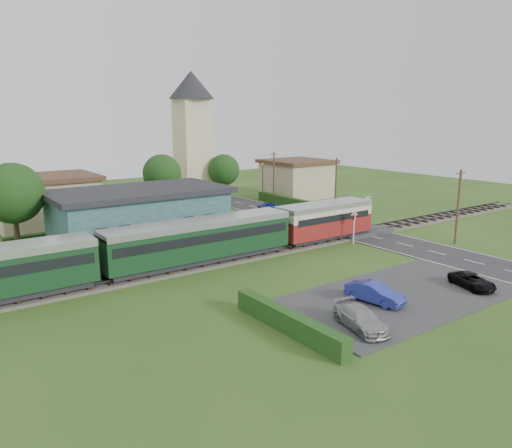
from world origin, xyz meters
TOP-DOWN VIEW (x-y plane):
  - ground at (0.00, 0.00)m, footprint 120.00×120.00m
  - railway_track at (0.00, 2.00)m, footprint 76.00×3.20m
  - road at (10.00, 0.00)m, footprint 6.00×70.00m
  - car_park at (-1.50, -12.00)m, footprint 17.00×9.00m
  - crossing_deck at (10.00, 2.00)m, footprint 6.20×3.40m
  - platform at (-10.00, 5.20)m, footprint 30.00×3.00m
  - equipment_hut at (-18.00, 5.20)m, footprint 2.30×2.30m
  - station_building at (-10.00, 10.99)m, footprint 16.00×9.00m
  - train at (-11.90, 2.00)m, footprint 43.20×2.90m
  - church_tower at (5.00, 28.00)m, footprint 6.00×6.00m
  - house_west at (-15.00, 25.00)m, footprint 10.80×8.80m
  - house_east at (20.00, 24.00)m, footprint 8.80×8.80m
  - hedge_carpark at (-11.00, -12.00)m, footprint 0.80×9.00m
  - hedge_roadside at (14.20, 16.00)m, footprint 0.80×18.00m
  - hedge_station at (-10.00, 15.50)m, footprint 22.00×0.80m
  - tree_a at (-20.00, 14.00)m, footprint 5.20×5.20m
  - tree_b at (-2.00, 23.00)m, footprint 4.60×4.60m
  - tree_c at (8.00, 25.00)m, footprint 4.20×4.20m
  - utility_pole_b at (14.20, -6.00)m, footprint 1.40×0.22m
  - utility_pole_c at (14.20, 10.00)m, footprint 1.40×0.22m
  - utility_pole_d at (14.20, 22.00)m, footprint 1.40×0.22m
  - crossing_signal_near at (6.40, -0.41)m, footprint 0.84×0.28m
  - crossing_signal_far at (13.60, 4.39)m, footprint 0.84×0.28m
  - streetlamp_east at (16.00, 27.00)m, footprint 0.30×0.30m
  - car_on_road at (10.01, 17.17)m, footprint 3.61×2.21m
  - car_park_blue at (-3.75, -11.88)m, footprint 2.05×4.06m
  - car_park_silver at (-7.50, -14.13)m, footprint 2.64×4.41m
  - car_park_dark at (3.95, -13.97)m, footprint 2.67×3.90m
  - pedestrian_near at (-4.90, 4.77)m, footprint 0.73×0.58m
  - pedestrian_far at (-15.41, 4.44)m, footprint 0.74×0.91m

SIDE VIEW (x-z plane):
  - ground at x=0.00m, z-range 0.00..0.00m
  - road at x=10.00m, z-range 0.00..0.05m
  - car_park at x=-1.50m, z-range 0.00..0.08m
  - railway_track at x=0.00m, z-range -0.13..0.36m
  - crossing_deck at x=10.00m, z-range 0.00..0.45m
  - platform at x=-10.00m, z-range 0.00..0.45m
  - car_park_dark at x=3.95m, z-range 0.08..1.07m
  - hedge_carpark at x=-11.00m, z-range 0.00..1.20m
  - hedge_roadside at x=14.20m, z-range 0.00..1.20m
  - car_on_road at x=10.01m, z-range 0.05..1.20m
  - hedge_station at x=-10.00m, z-range 0.00..1.30m
  - car_park_silver at x=-7.50m, z-range 0.08..1.28m
  - car_park_blue at x=-3.75m, z-range 0.08..1.36m
  - pedestrian_near at x=-4.90m, z-range 0.45..2.20m
  - pedestrian_far at x=-15.41m, z-range 0.45..2.22m
  - equipment_hut at x=-18.00m, z-range 0.47..3.02m
  - crossing_signal_near at x=6.40m, z-range 0.50..3.78m
  - crossing_signal_far at x=13.60m, z-range 0.50..3.78m
  - train at x=-11.90m, z-range 0.48..3.88m
  - station_building at x=-10.00m, z-range 0.04..5.34m
  - house_west at x=-15.00m, z-range 0.04..5.54m
  - house_east at x=20.00m, z-range 0.05..5.55m
  - streetlamp_east at x=16.00m, z-range 0.46..5.62m
  - utility_pole_b at x=14.20m, z-range 0.13..7.13m
  - utility_pole_c at x=14.20m, z-range 0.13..7.13m
  - utility_pole_d at x=14.20m, z-range 0.13..7.13m
  - tree_c at x=8.00m, z-range 1.26..8.04m
  - tree_b at x=-2.00m, z-range 1.35..8.69m
  - tree_a at x=-20.00m, z-range 1.38..9.38m
  - church_tower at x=5.00m, z-range 1.43..19.03m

